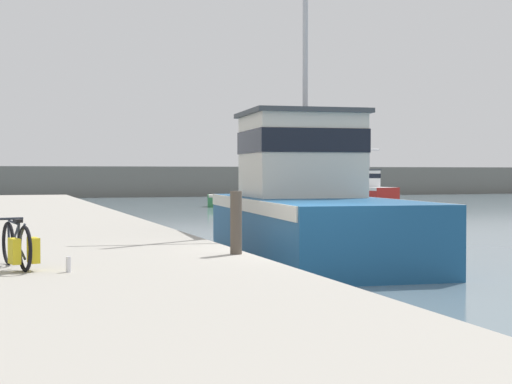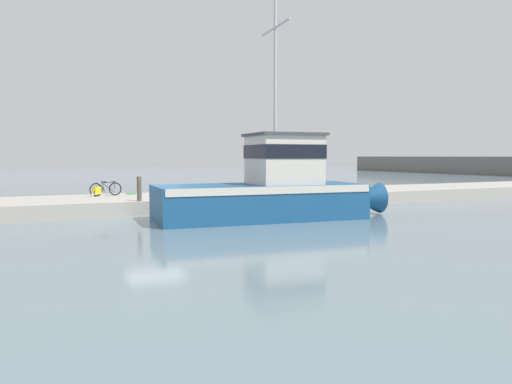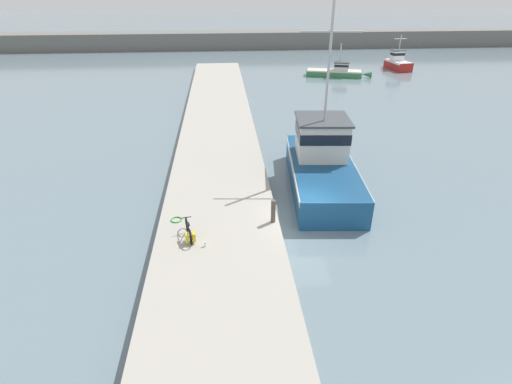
{
  "view_description": "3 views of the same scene",
  "coord_description": "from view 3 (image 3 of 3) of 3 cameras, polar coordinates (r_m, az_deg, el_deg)",
  "views": [
    {
      "loc": [
        -5.67,
        -13.77,
        2.17
      ],
      "look_at": [
        -0.92,
        0.65,
        1.79
      ],
      "focal_mm": 55.0,
      "sensor_mm": 36.0,
      "label": 1
    },
    {
      "loc": [
        21.42,
        -5.26,
        2.77
      ],
      "look_at": [
        0.21,
        4.77,
        1.08
      ],
      "focal_mm": 35.0,
      "sensor_mm": 36.0,
      "label": 2
    },
    {
      "loc": [
        -3.76,
        -15.87,
        10.61
      ],
      "look_at": [
        -2.18,
        2.27,
        0.92
      ],
      "focal_mm": 28.0,
      "sensor_mm": 36.0,
      "label": 3
    }
  ],
  "objects": [
    {
      "name": "hose_coil",
      "position": [
        19.0,
        -11.31,
        -3.9
      ],
      "size": [
        0.53,
        0.53,
        0.06
      ],
      "primitive_type": "torus",
      "color": "green",
      "rests_on": "dock_pier"
    },
    {
      "name": "ground_plane",
      "position": [
        19.46,
        7.03,
        -5.25
      ],
      "size": [
        320.0,
        320.0,
        0.0
      ],
      "primitive_type": "plane",
      "color": "slate"
    },
    {
      "name": "mooring_post",
      "position": [
        18.26,
        2.48,
        -2.75
      ],
      "size": [
        0.21,
        0.21,
        1.13
      ],
      "primitive_type": "cylinder",
      "color": "#51473D",
      "rests_on": "dock_pier"
    },
    {
      "name": "boat_green_anchored",
      "position": [
        52.52,
        11.48,
        16.55
      ],
      "size": [
        7.96,
        3.57,
        3.89
      ],
      "rotation": [
        0.0,
        0.0,
        -1.84
      ],
      "color": "#337F47",
      "rests_on": "ground_plane"
    },
    {
      "name": "bicycle_touring",
      "position": [
        17.42,
        -9.53,
        -5.69
      ],
      "size": [
        0.65,
        1.69,
        0.76
      ],
      "rotation": [
        0.0,
        0.0,
        0.22
      ],
      "color": "black",
      "rests_on": "dock_pier"
    },
    {
      "name": "boat_blue_far",
      "position": [
        59.05,
        19.55,
        17.02
      ],
      "size": [
        2.55,
        4.97,
        4.32
      ],
      "rotation": [
        0.0,
        0.0,
        0.15
      ],
      "color": "#AD231E",
      "rests_on": "ground_plane"
    },
    {
      "name": "far_shoreline",
      "position": [
        81.89,
        20.7,
        19.9
      ],
      "size": [
        180.0,
        5.0,
        2.73
      ],
      "primitive_type": "cube",
      "color": "slate",
      "rests_on": "ground_plane"
    },
    {
      "name": "dock_pier",
      "position": [
        18.9,
        -5.25,
        -4.97
      ],
      "size": [
        5.55,
        80.0,
        0.71
      ],
      "primitive_type": "cube",
      "color": "#A39E93",
      "rests_on": "ground_plane"
    },
    {
      "name": "water_bottle_on_curb",
      "position": [
        17.0,
        -7.27,
        -7.39
      ],
      "size": [
        0.08,
        0.08,
        0.23
      ],
      "primitive_type": "cylinder",
      "color": "silver",
      "rests_on": "dock_pier"
    },
    {
      "name": "fishing_boat_main",
      "position": [
        23.27,
        9.33,
        4.24
      ],
      "size": [
        4.25,
        10.91,
        9.87
      ],
      "rotation": [
        0.0,
        0.0,
        -0.09
      ],
      "color": "navy",
      "rests_on": "ground_plane"
    }
  ]
}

